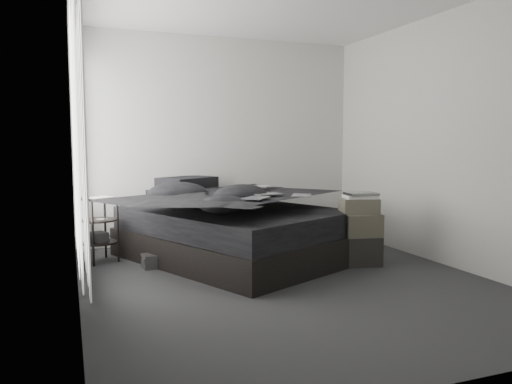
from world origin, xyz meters
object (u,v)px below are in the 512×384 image
object	(u,v)px
laptop	(258,181)
side_stand	(99,230)
bed	(235,245)
box_lower	(359,250)

from	to	relation	value
laptop	side_stand	world-z (taller)	laptop
laptop	side_stand	size ratio (longest dim) A/B	0.54
bed	side_stand	size ratio (longest dim) A/B	3.34
bed	laptop	xyz separation A→B (m)	(0.36, 0.23, 0.68)
box_lower	bed	bearing A→B (deg)	148.35
box_lower	laptop	bearing A→B (deg)	129.98
box_lower	side_stand	bearing A→B (deg)	157.12
bed	side_stand	world-z (taller)	side_stand
laptop	box_lower	world-z (taller)	laptop
laptop	box_lower	distance (m)	1.39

